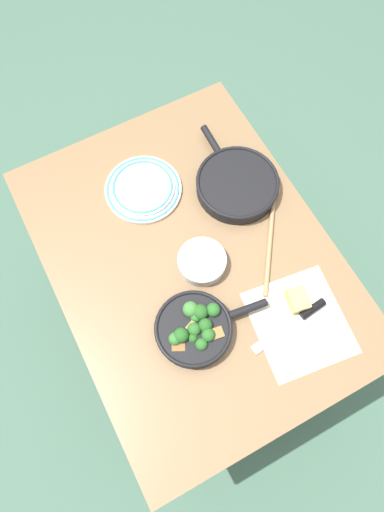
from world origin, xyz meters
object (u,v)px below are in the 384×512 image
skillet_broccoli (195,328)px  wooden_spoon (271,223)px  skillet_eggs (237,184)px  prep_bowl_steel (202,262)px  grater_knife (299,318)px  cheese_block (297,300)px  dinner_plate_stack (143,188)px

skillet_broccoli → wooden_spoon: skillet_broccoli is taller
skillet_broccoli → skillet_eggs: skillet_broccoli is taller
prep_bowl_steel → skillet_broccoli: bearing=146.2°
grater_knife → cheese_block: 0.05m
skillet_eggs → cheese_block: bearing=177.1°
skillet_eggs → cheese_block: (-0.43, 0.04, -0.00)m
skillet_broccoli → grater_knife: 0.31m
grater_knife → dinner_plate_stack: 0.65m
skillet_eggs → wooden_spoon: (-0.17, -0.03, -0.02)m
skillet_broccoli → cheese_block: (-0.07, -0.31, -0.01)m
prep_bowl_steel → wooden_spoon: bearing=-86.2°
wooden_spoon → prep_bowl_steel: (-0.02, 0.27, 0.01)m
cheese_block → grater_knife: bearing=156.7°
skillet_broccoli → dinner_plate_stack: size_ratio=1.35×
dinner_plate_stack → wooden_spoon: bearing=-134.4°
skillet_eggs → grater_knife: bearing=175.1°
skillet_eggs → prep_bowl_steel: bearing=130.6°
cheese_block → skillet_broccoli: bearing=77.7°
skillet_eggs → wooden_spoon: 0.17m
skillet_broccoli → cheese_block: size_ratio=4.29×
cheese_block → prep_bowl_steel: (0.24, 0.19, -0.00)m
grater_knife → dinner_plate_stack: dinner_plate_stack is taller
dinner_plate_stack → cheese_block: bearing=-157.0°
dinner_plate_stack → grater_knife: bearing=-160.4°
wooden_spoon → cheese_block: size_ratio=4.31×
skillet_eggs → cheese_block: 0.43m
skillet_broccoli → prep_bowl_steel: (0.17, -0.12, -0.01)m
wooden_spoon → dinner_plate_stack: bearing=81.4°
skillet_eggs → wooden_spoon: skillet_eggs is taller
wooden_spoon → cheese_block: (-0.26, 0.07, 0.02)m
cheese_block → prep_bowl_steel: 0.31m
prep_bowl_steel → skillet_eggs: bearing=-51.4°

